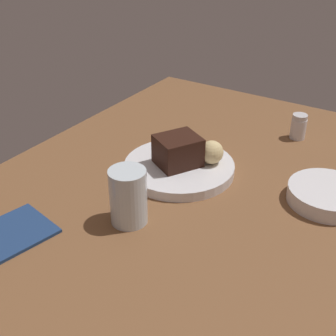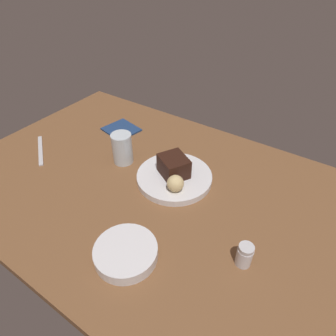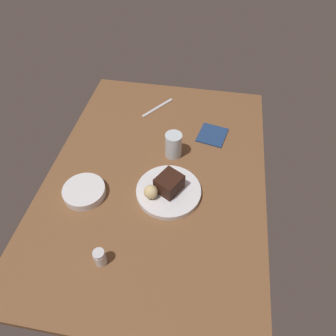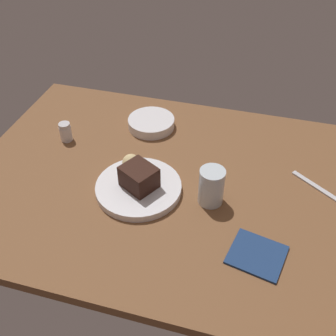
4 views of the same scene
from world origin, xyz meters
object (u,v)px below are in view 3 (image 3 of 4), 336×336
butter_knife (158,108)px  salt_shaker (100,257)px  water_glass (174,145)px  side_bowl (84,191)px  folded_napkin (212,135)px  bread_roll (151,192)px  dessert_plate (169,191)px  chocolate_cake_slice (169,183)px

butter_knife → salt_shaker: bearing=34.1°
water_glass → side_bowl: bearing=131.7°
water_glass → folded_napkin: size_ratio=0.85×
bread_roll → butter_knife: size_ratio=0.27×
bread_roll → water_glass: water_glass is taller
bread_roll → salt_shaker: (-26.03, 10.51, -1.58)cm
side_bowl → butter_knife: 57.42cm
side_bowl → butter_knife: bearing=-16.9°
dessert_plate → water_glass: 20.52cm
chocolate_cake_slice → water_glass: (19.63, 1.61, 0.02)cm
butter_knife → folded_napkin: bearing=97.3°
chocolate_cake_slice → butter_knife: size_ratio=0.47×
side_bowl → folded_napkin: bearing=-47.7°
dessert_plate → bread_roll: 7.83cm
bread_roll → water_glass: (24.01, -4.22, 0.68)cm
dessert_plate → salt_shaker: bearing=151.7°
bread_roll → side_bowl: size_ratio=0.33×
dessert_plate → side_bowl: (-5.79, 30.45, 0.52)cm
water_glass → butter_knife: 32.04cm
butter_knife → side_bowl: bearing=19.0°
dessert_plate → butter_knife: bearing=15.7°
bread_roll → water_glass: bearing=-10.0°
side_bowl → folded_napkin: size_ratio=1.23×
side_bowl → dessert_plate: bearing=-79.2°
salt_shaker → side_bowl: 28.16cm
bread_roll → butter_knife: bread_roll is taller
dessert_plate → side_bowl: side_bowl is taller
bread_roll → side_bowl: bearing=94.1°
chocolate_cake_slice → folded_napkin: (33.88, -13.39, -5.03)cm
folded_napkin → chocolate_cake_slice: bearing=158.4°
side_bowl → salt_shaker: bearing=-149.5°
dessert_plate → side_bowl: 31.00cm
salt_shaker → side_bowl: salt_shaker is taller
dessert_plate → chocolate_cake_slice: chocolate_cake_slice is taller
salt_shaker → folded_napkin: salt_shaker is taller
side_bowl → folded_napkin: (40.06, -43.99, -1.29)cm
chocolate_cake_slice → salt_shaker: size_ratio=1.41×
side_bowl → chocolate_cake_slice: bearing=-78.6°
bread_roll → salt_shaker: size_ratio=0.81×
side_bowl → butter_knife: size_ratio=0.82×
salt_shaker → water_glass: bearing=-16.4°
butter_knife → folded_napkin: (-14.88, -27.33, 0.05)cm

